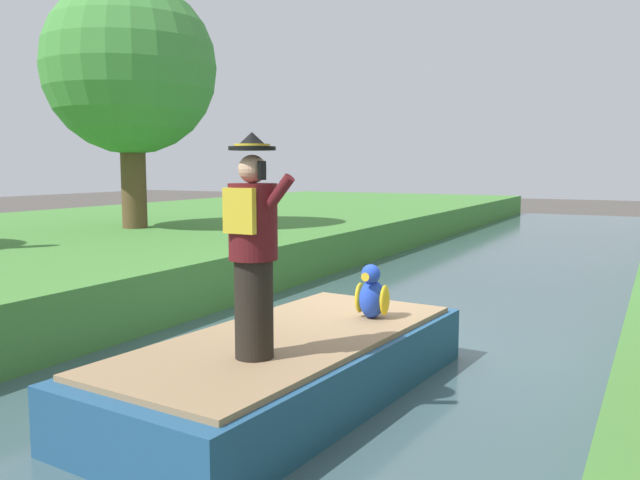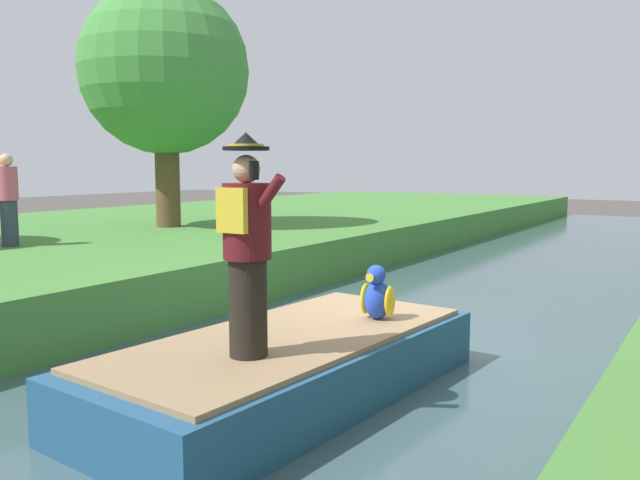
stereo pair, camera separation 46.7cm
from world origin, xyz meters
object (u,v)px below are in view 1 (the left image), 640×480
parrot_plush (372,295)px  tree_tall (130,69)px  boat (289,366)px  person_pirate (253,247)px

parrot_plush → tree_tall: bearing=148.5°
boat → person_pirate: bearing=-80.8°
boat → tree_tall: size_ratio=0.80×
parrot_plush → tree_tall: 9.85m
person_pirate → parrot_plush: (0.30, 1.75, -0.68)m
person_pirate → tree_tall: bearing=129.1°
boat → parrot_plush: size_ratio=7.60×
boat → person_pirate: person_pirate is taller
person_pirate → tree_tall: (-7.57, 6.57, 2.76)m
boat → tree_tall: (-7.45, 5.81, 4.00)m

